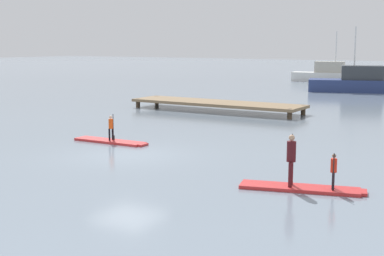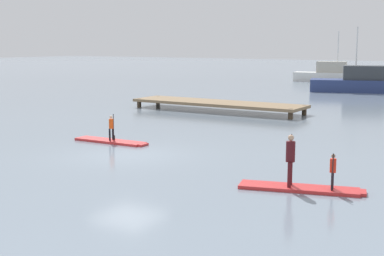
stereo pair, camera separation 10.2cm
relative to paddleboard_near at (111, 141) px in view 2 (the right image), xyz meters
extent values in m
plane|color=gray|center=(2.33, -1.76, -0.05)|extent=(240.00, 240.00, 0.00)
cube|color=red|center=(-0.07, 0.00, 0.00)|extent=(3.39, 0.89, 0.10)
cube|color=red|center=(1.66, 0.06, 0.00)|extent=(0.26, 0.55, 0.09)
cylinder|color=black|center=(0.01, 0.11, 0.30)|extent=(0.08, 0.08, 0.51)
cylinder|color=black|center=(0.01, -0.11, 0.30)|extent=(0.08, 0.08, 0.51)
cylinder|color=#E54C14|center=(0.01, 0.00, 0.77)|extent=(0.20, 0.20, 0.42)
sphere|color=beige|center=(0.01, 0.00, 1.06)|extent=(0.12, 0.12, 0.12)
cylinder|color=black|center=(0.00, 0.16, 0.61)|extent=(0.03, 0.03, 1.12)
cube|color=black|center=(0.00, 0.16, 0.14)|extent=(0.04, 0.14, 0.18)
cube|color=red|center=(9.72, -3.04, 0.00)|extent=(3.55, 1.72, 0.10)
cube|color=red|center=(11.44, -2.55, 0.00)|extent=(0.38, 0.60, 0.09)
cylinder|color=#4C1419|center=(9.43, -2.96, 0.41)|extent=(0.11, 0.11, 0.73)
cylinder|color=#4C1419|center=(9.52, -3.27, 0.41)|extent=(0.11, 0.11, 0.73)
cylinder|color=#4C1419|center=(9.47, -3.12, 1.08)|extent=(0.33, 0.33, 0.60)
sphere|color=tan|center=(9.47, -3.12, 1.49)|extent=(0.17, 0.17, 0.17)
cylinder|color=black|center=(9.42, -2.92, 0.81)|extent=(0.03, 0.03, 1.52)
cube|color=black|center=(9.42, -2.92, 0.14)|extent=(0.07, 0.14, 0.18)
cylinder|color=black|center=(10.61, -2.68, 0.29)|extent=(0.07, 0.07, 0.49)
cylinder|color=black|center=(10.67, -2.88, 0.29)|extent=(0.07, 0.07, 0.49)
cylinder|color=red|center=(10.64, -2.78, 0.74)|extent=(0.22, 0.22, 0.40)
sphere|color=#8C664C|center=(10.64, -2.78, 1.02)|extent=(0.12, 0.12, 0.12)
cylinder|color=black|center=(10.68, -2.94, 0.59)|extent=(0.03, 0.03, 1.07)
cube|color=black|center=(10.68, -2.94, 0.14)|extent=(0.07, 0.14, 0.18)
cube|color=navy|center=(2.55, 30.70, 0.49)|extent=(9.25, 5.09, 1.08)
cube|color=#33383D|center=(2.64, 30.72, 1.64)|extent=(3.96, 3.00, 1.23)
cylinder|color=silver|center=(1.97, 30.52, 3.94)|extent=(0.12, 0.12, 3.38)
cube|color=silver|center=(-4.37, 41.88, 0.46)|extent=(7.43, 2.95, 1.02)
cube|color=#B2AD9E|center=(-3.89, 41.95, 1.58)|extent=(3.31, 1.78, 1.22)
cylinder|color=silver|center=(-3.27, 42.05, 3.84)|extent=(0.12, 0.12, 3.30)
cube|color=#846B4C|center=(-1.57, 12.07, 0.45)|extent=(11.35, 2.75, 0.18)
cylinder|color=#473828|center=(-6.94, 11.00, 0.24)|extent=(0.28, 0.28, 0.59)
cylinder|color=#473828|center=(-6.94, 13.15, 0.24)|extent=(0.28, 0.28, 0.59)
cylinder|color=#473828|center=(3.81, 11.00, 0.24)|extent=(0.28, 0.28, 0.59)
cylinder|color=#473828|center=(3.81, 13.15, 0.24)|extent=(0.28, 0.28, 0.59)
camera|label=1|loc=(15.24, -17.91, 4.20)|focal=51.11mm
camera|label=2|loc=(15.33, -17.86, 4.20)|focal=51.11mm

